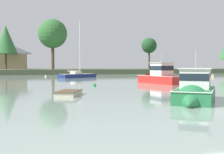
{
  "coord_description": "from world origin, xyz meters",
  "views": [
    {
      "loc": [
        -10.95,
        -12.63,
        2.43
      ],
      "look_at": [
        0.44,
        21.04,
        1.11
      ],
      "focal_mm": 47.61,
      "sensor_mm": 36.0,
      "label": 1
    }
  ],
  "objects_px": {
    "mooring_buoy_green": "(94,85)",
    "dinghy_cream": "(69,94)",
    "cruiser_sand": "(198,75)",
    "mooring_buoy_white": "(46,76)",
    "cruiser_red": "(158,78)",
    "sailboat_navy": "(77,76)",
    "cruiser_green": "(195,94)",
    "dinghy_grey": "(91,75)"
  },
  "relations": [
    {
      "from": "cruiser_red",
      "to": "mooring_buoy_green",
      "type": "xyz_separation_m",
      "value": [
        -10.19,
        -3.06,
        -0.57
      ]
    },
    {
      "from": "dinghy_grey",
      "to": "dinghy_cream",
      "type": "bearing_deg",
      "value": -106.82
    },
    {
      "from": "dinghy_grey",
      "to": "cruiser_green",
      "type": "relative_size",
      "value": 0.51
    },
    {
      "from": "cruiser_sand",
      "to": "sailboat_navy",
      "type": "bearing_deg",
      "value": 169.02
    },
    {
      "from": "sailboat_navy",
      "to": "cruiser_sand",
      "type": "xyz_separation_m",
      "value": [
        25.94,
        -5.03,
        0.12
      ]
    },
    {
      "from": "cruiser_green",
      "to": "mooring_buoy_white",
      "type": "bearing_deg",
      "value": 94.6
    },
    {
      "from": "sailboat_navy",
      "to": "mooring_buoy_green",
      "type": "relative_size",
      "value": 23.97
    },
    {
      "from": "dinghy_cream",
      "to": "mooring_buoy_white",
      "type": "distance_m",
      "value": 45.23
    },
    {
      "from": "cruiser_red",
      "to": "dinghy_cream",
      "type": "distance_m",
      "value": 20.48
    },
    {
      "from": "dinghy_cream",
      "to": "mooring_buoy_white",
      "type": "relative_size",
      "value": 7.67
    },
    {
      "from": "sailboat_navy",
      "to": "dinghy_grey",
      "type": "bearing_deg",
      "value": 60.64
    },
    {
      "from": "mooring_buoy_white",
      "to": "sailboat_navy",
      "type": "bearing_deg",
      "value": -55.47
    },
    {
      "from": "cruiser_green",
      "to": "cruiser_sand",
      "type": "bearing_deg",
      "value": 54.98
    },
    {
      "from": "sailboat_navy",
      "to": "cruiser_green",
      "type": "distance_m",
      "value": 44.12
    },
    {
      "from": "sailboat_navy",
      "to": "mooring_buoy_green",
      "type": "distance_m",
      "value": 26.57
    },
    {
      "from": "sailboat_navy",
      "to": "cruiser_red",
      "type": "distance_m",
      "value": 24.2
    },
    {
      "from": "cruiser_sand",
      "to": "mooring_buoy_green",
      "type": "bearing_deg",
      "value": -144.16
    },
    {
      "from": "sailboat_navy",
      "to": "cruiser_red",
      "type": "xyz_separation_m",
      "value": [
        6.63,
        -23.27,
        0.41
      ]
    },
    {
      "from": "dinghy_cream",
      "to": "mooring_buoy_green",
      "type": "height_order",
      "value": "dinghy_cream"
    },
    {
      "from": "mooring_buoy_white",
      "to": "cruiser_green",
      "type": "bearing_deg",
      "value": -85.4
    },
    {
      "from": "cruiser_red",
      "to": "dinghy_grey",
      "type": "relative_size",
      "value": 2.64
    },
    {
      "from": "cruiser_red",
      "to": "sailboat_navy",
      "type": "bearing_deg",
      "value": 105.9
    },
    {
      "from": "cruiser_green",
      "to": "sailboat_navy",
      "type": "bearing_deg",
      "value": 88.14
    },
    {
      "from": "sailboat_navy",
      "to": "mooring_buoy_green",
      "type": "xyz_separation_m",
      "value": [
        -3.55,
        -26.34,
        -0.17
      ]
    },
    {
      "from": "cruiser_sand",
      "to": "mooring_buoy_green",
      "type": "xyz_separation_m",
      "value": [
        -29.49,
        -21.3,
        -0.29
      ]
    },
    {
      "from": "mooring_buoy_green",
      "to": "dinghy_cream",
      "type": "bearing_deg",
      "value": -115.53
    },
    {
      "from": "cruiser_red",
      "to": "mooring_buoy_white",
      "type": "bearing_deg",
      "value": 111.31
    },
    {
      "from": "sailboat_navy",
      "to": "cruiser_green",
      "type": "xyz_separation_m",
      "value": [
        -1.43,
        -44.1,
        0.27
      ]
    },
    {
      "from": "cruiser_sand",
      "to": "cruiser_green",
      "type": "bearing_deg",
      "value": -125.02
    },
    {
      "from": "dinghy_grey",
      "to": "mooring_buoy_green",
      "type": "xyz_separation_m",
      "value": [
        -9.07,
        -36.14,
        -0.04
      ]
    },
    {
      "from": "dinghy_cream",
      "to": "dinghy_grey",
      "type": "relative_size",
      "value": 1.09
    },
    {
      "from": "mooring_buoy_white",
      "to": "dinghy_grey",
      "type": "bearing_deg",
      "value": 8.14
    },
    {
      "from": "dinghy_cream",
      "to": "mooring_buoy_green",
      "type": "bearing_deg",
      "value": 64.47
    },
    {
      "from": "dinghy_grey",
      "to": "cruiser_green",
      "type": "distance_m",
      "value": 54.34
    },
    {
      "from": "cruiser_green",
      "to": "dinghy_cream",
      "type": "bearing_deg",
      "value": 135.07
    },
    {
      "from": "dinghy_cream",
      "to": "cruiser_green",
      "type": "height_order",
      "value": "cruiser_green"
    },
    {
      "from": "dinghy_grey",
      "to": "mooring_buoy_green",
      "type": "bearing_deg",
      "value": -104.09
    },
    {
      "from": "cruiser_sand",
      "to": "mooring_buoy_white",
      "type": "height_order",
      "value": "cruiser_sand"
    },
    {
      "from": "cruiser_red",
      "to": "mooring_buoy_white",
      "type": "xyz_separation_m",
      "value": [
        -12.28,
        31.48,
        -0.57
      ]
    },
    {
      "from": "cruiser_red",
      "to": "cruiser_green",
      "type": "xyz_separation_m",
      "value": [
        -8.07,
        -20.82,
        -0.13
      ]
    },
    {
      "from": "dinghy_grey",
      "to": "mooring_buoy_white",
      "type": "relative_size",
      "value": 7.04
    },
    {
      "from": "sailboat_navy",
      "to": "dinghy_cream",
      "type": "height_order",
      "value": "sailboat_navy"
    }
  ]
}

